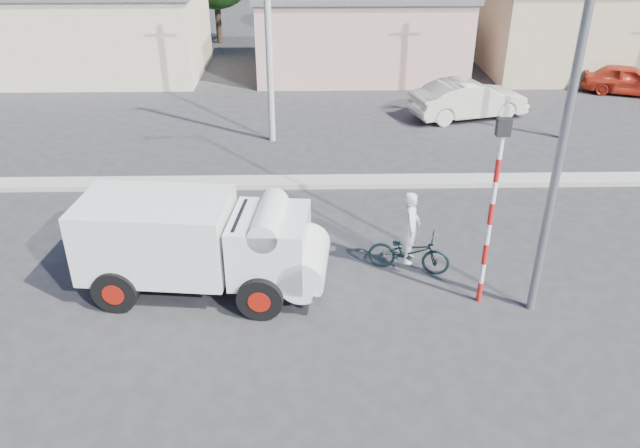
{
  "coord_description": "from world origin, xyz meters",
  "views": [
    {
      "loc": [
        -0.69,
        -10.18,
        8.32
      ],
      "look_at": [
        -0.41,
        2.88,
        1.3
      ],
      "focal_mm": 35.0,
      "sensor_mm": 36.0,
      "label": 1
    }
  ],
  "objects_px": {
    "cyclist": "(410,238)",
    "car_red": "(628,80)",
    "bicycle": "(409,252)",
    "traffic_pole": "(493,199)",
    "car_cream": "(469,99)",
    "streetlight": "(564,92)",
    "truck": "(204,243)"
  },
  "relations": [
    {
      "from": "bicycle",
      "to": "car_red",
      "type": "distance_m",
      "value": 19.25
    },
    {
      "from": "car_red",
      "to": "streetlight",
      "type": "xyz_separation_m",
      "value": [
        -9.86,
        -16.51,
        4.31
      ]
    },
    {
      "from": "truck",
      "to": "bicycle",
      "type": "xyz_separation_m",
      "value": [
        4.83,
        0.74,
        -0.74
      ]
    },
    {
      "from": "cyclist",
      "to": "car_cream",
      "type": "distance_m",
      "value": 12.35
    },
    {
      "from": "truck",
      "to": "car_red",
      "type": "distance_m",
      "value": 23.13
    },
    {
      "from": "cyclist",
      "to": "traffic_pole",
      "type": "height_order",
      "value": "traffic_pole"
    },
    {
      "from": "car_cream",
      "to": "car_red",
      "type": "bearing_deg",
      "value": -83.61
    },
    {
      "from": "bicycle",
      "to": "car_red",
      "type": "bearing_deg",
      "value": -23.46
    },
    {
      "from": "cyclist",
      "to": "car_cream",
      "type": "height_order",
      "value": "cyclist"
    },
    {
      "from": "car_cream",
      "to": "streetlight",
      "type": "height_order",
      "value": "streetlight"
    },
    {
      "from": "traffic_pole",
      "to": "car_red",
      "type": "bearing_deg",
      "value": 56.33
    },
    {
      "from": "bicycle",
      "to": "traffic_pole",
      "type": "height_order",
      "value": "traffic_pole"
    },
    {
      "from": "cyclist",
      "to": "car_red",
      "type": "distance_m",
      "value": 19.25
    },
    {
      "from": "streetlight",
      "to": "traffic_pole",
      "type": "bearing_deg",
      "value": 162.27
    },
    {
      "from": "car_cream",
      "to": "traffic_pole",
      "type": "bearing_deg",
      "value": 152.74
    },
    {
      "from": "car_red",
      "to": "streetlight",
      "type": "height_order",
      "value": "streetlight"
    },
    {
      "from": "traffic_pole",
      "to": "streetlight",
      "type": "height_order",
      "value": "streetlight"
    },
    {
      "from": "cyclist",
      "to": "car_red",
      "type": "height_order",
      "value": "cyclist"
    },
    {
      "from": "bicycle",
      "to": "traffic_pole",
      "type": "distance_m",
      "value": 2.85
    },
    {
      "from": "bicycle",
      "to": "cyclist",
      "type": "distance_m",
      "value": 0.39
    },
    {
      "from": "truck",
      "to": "streetlight",
      "type": "height_order",
      "value": "streetlight"
    },
    {
      "from": "truck",
      "to": "car_cream",
      "type": "height_order",
      "value": "truck"
    },
    {
      "from": "bicycle",
      "to": "car_red",
      "type": "relative_size",
      "value": 0.52
    },
    {
      "from": "bicycle",
      "to": "cyclist",
      "type": "relative_size",
      "value": 1.1
    },
    {
      "from": "cyclist",
      "to": "car_red",
      "type": "relative_size",
      "value": 0.47
    },
    {
      "from": "truck",
      "to": "cyclist",
      "type": "distance_m",
      "value": 4.9
    },
    {
      "from": "bicycle",
      "to": "car_cream",
      "type": "distance_m",
      "value": 12.35
    },
    {
      "from": "streetlight",
      "to": "cyclist",
      "type": "bearing_deg",
      "value": 145.39
    },
    {
      "from": "car_red",
      "to": "streetlight",
      "type": "distance_m",
      "value": 19.7
    },
    {
      "from": "bicycle",
      "to": "streetlight",
      "type": "height_order",
      "value": "streetlight"
    },
    {
      "from": "car_red",
      "to": "cyclist",
      "type": "bearing_deg",
      "value": 161.71
    },
    {
      "from": "car_red",
      "to": "truck",
      "type": "bearing_deg",
      "value": 153.62
    }
  ]
}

